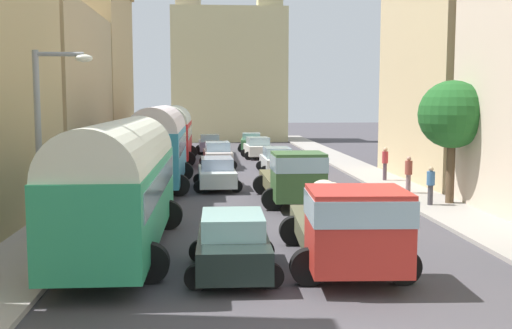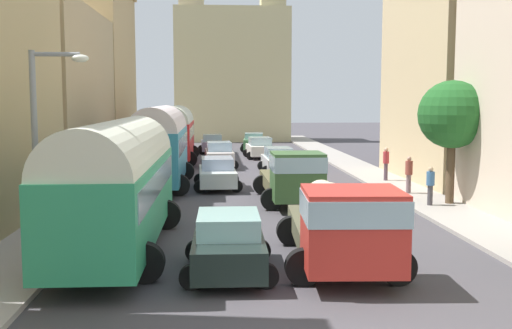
{
  "view_description": "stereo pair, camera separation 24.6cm",
  "coord_description": "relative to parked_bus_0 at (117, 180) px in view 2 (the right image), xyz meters",
  "views": [
    {
      "loc": [
        -2.14,
        -9.45,
        4.5
      ],
      "look_at": [
        0.0,
        18.53,
        1.46
      ],
      "focal_mm": 42.8,
      "sensor_mm": 36.0,
      "label": 1
    },
    {
      "loc": [
        -1.9,
        -9.47,
        4.5
      ],
      "look_at": [
        0.0,
        18.53,
        1.46
      ],
      "focal_mm": 42.8,
      "sensor_mm": 36.0,
      "label": 2
    }
  ],
  "objects": [
    {
      "name": "car_4",
      "position": [
        2.95,
        12.53,
        -1.35
      ],
      "size": [
        2.44,
        4.4,
        1.57
      ],
      "color": "silver",
      "rests_on": "ground"
    },
    {
      "name": "pedestrian_3",
      "position": [
        11.78,
        9.57,
        -1.07
      ],
      "size": [
        0.38,
        0.38,
        1.85
      ],
      "color": "#795E63",
      "rests_on": "ground"
    },
    {
      "name": "distant_church",
      "position": [
        4.74,
        47.83,
        5.8
      ],
      "size": [
        12.0,
        6.62,
        22.49
      ],
      "color": "#CABE88",
      "rests_on": "ground"
    },
    {
      "name": "cargo_truck_1",
      "position": [
        6.12,
        7.72,
        -0.9
      ],
      "size": [
        2.96,
        7.03,
        2.36
      ],
      "color": "#375A2E",
      "rests_on": "ground"
    },
    {
      "name": "parked_bus_0",
      "position": [
        0.0,
        0.0,
        0.0
      ],
      "size": [
        3.31,
        10.01,
        3.88
      ],
      "color": "#2D9B68",
      "rests_on": "ground"
    },
    {
      "name": "building_left_2",
      "position": [
        -6.34,
        16.66,
        2.57
      ],
      "size": [
        5.16,
        13.13,
        9.4
      ],
      "color": "tan",
      "rests_on": "ground"
    },
    {
      "name": "car_0",
      "position": [
        6.67,
        18.76,
        -1.35
      ],
      "size": [
        2.35,
        4.25,
        1.57
      ],
      "color": "silver",
      "rests_on": "ground"
    },
    {
      "name": "building_right_2",
      "position": [
        16.02,
        14.55,
        4.88
      ],
      "size": [
        6.1,
        10.83,
        13.96
      ],
      "color": "tan",
      "rests_on": "ground"
    },
    {
      "name": "car_5",
      "position": [
        3.12,
        21.96,
        -1.29
      ],
      "size": [
        2.45,
        4.47,
        1.7
      ],
      "color": "silver",
      "rests_on": "ground"
    },
    {
      "name": "sidewalk_left",
      "position": [
        -2.51,
        18.64,
        -2.06
      ],
      "size": [
        2.5,
        70.0,
        0.14
      ],
      "primitive_type": "cube",
      "color": "#AEA3A0",
      "rests_on": "ground"
    },
    {
      "name": "parked_bus_2",
      "position": [
        0.07,
        25.34,
        0.08
      ],
      "size": [
        3.22,
        8.69,
        3.99
      ],
      "color": "red",
      "rests_on": "ground"
    },
    {
      "name": "sidewalk_right",
      "position": [
        11.99,
        18.64,
        -2.06
      ],
      "size": [
        2.5,
        70.0,
        0.14
      ],
      "primitive_type": "cube",
      "color": "#9B948C",
      "rests_on": "ground"
    },
    {
      "name": "pedestrian_1",
      "position": [
        11.66,
        6.37,
        -1.14
      ],
      "size": [
        0.45,
        0.45,
        1.73
      ],
      "color": "#403C41",
      "rests_on": "ground"
    },
    {
      "name": "car_6",
      "position": [
        2.62,
        32.53,
        -1.35
      ],
      "size": [
        2.41,
        3.75,
        1.57
      ],
      "color": "gray",
      "rests_on": "ground"
    },
    {
      "name": "pedestrian_0",
      "position": [
        11.97,
        14.01,
        -1.02
      ],
      "size": [
        0.43,
        0.43,
        1.91
      ],
      "color": "#4F3C48",
      "rests_on": "ground"
    },
    {
      "name": "roadside_tree_1",
      "position": [
        12.64,
        6.79,
        1.68
      ],
      "size": [
        2.82,
        2.82,
        5.26
      ],
      "color": "brown",
      "rests_on": "ground"
    },
    {
      "name": "streetlamp_near",
      "position": [
        -1.55,
        -1.9,
        1.3
      ],
      "size": [
        1.5,
        0.28,
        5.72
      ],
      "color": "gray",
      "rests_on": "ground"
    },
    {
      "name": "car_3",
      "position": [
        3.18,
        -2.51,
        -1.34
      ],
      "size": [
        2.41,
        4.01,
        1.58
      ],
      "color": "black",
      "rests_on": "ground"
    },
    {
      "name": "car_1",
      "position": [
        6.25,
        27.98,
        -1.34
      ],
      "size": [
        2.52,
        3.74,
        1.6
      ],
      "color": "silver",
      "rests_on": "ground"
    },
    {
      "name": "car_2",
      "position": [
        6.2,
        34.22,
        -1.34
      ],
      "size": [
        2.49,
        3.82,
        1.57
      ],
      "color": "#519356",
      "rests_on": "ground"
    },
    {
      "name": "parked_bus_1",
      "position": [
        0.08,
        13.04,
        0.16
      ],
      "size": [
        3.25,
        8.72,
        4.12
      ],
      "color": "teal",
      "rests_on": "ground"
    },
    {
      "name": "building_left_3",
      "position": [
        -5.78,
        29.1,
        4.46
      ],
      "size": [
        4.44,
        11.14,
        13.13
      ],
      "color": "tan",
      "rests_on": "ground"
    },
    {
      "name": "ground_plane",
      "position": [
        4.74,
        18.64,
        -2.13
      ],
      "size": [
        154.0,
        154.0,
        0.0
      ],
      "primitive_type": "plane",
      "color": "#444046"
    },
    {
      "name": "cargo_truck_0",
      "position": [
        6.17,
        -2.42,
        -0.88
      ],
      "size": [
        3.39,
        6.88,
        2.36
      ],
      "color": "red",
      "rests_on": "ground"
    }
  ]
}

